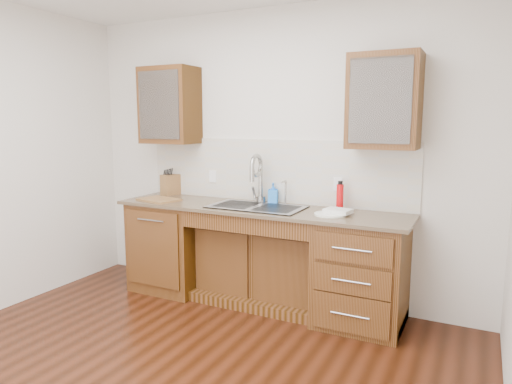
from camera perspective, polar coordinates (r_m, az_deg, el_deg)
The scene contains 23 objects.
wall_back at distance 4.37m, azimuth 2.35°, elevation 4.61°, with size 4.00×0.10×2.70m, color silver.
base_cabinet_left at distance 4.69m, azimuth -10.29°, elevation -6.52°, with size 0.70×0.62×0.88m, color #593014.
base_cabinet_center at distance 4.32m, azimuth 0.78°, elevation -8.98°, with size 1.20×0.44×0.70m, color #593014.
base_cabinet_right at distance 3.91m, azimuth 13.03°, elevation -9.76°, with size 0.70×0.62×0.88m, color #593014.
countertop at distance 4.09m, azimuth 0.16°, elevation -2.10°, with size 2.70×0.65×0.03m, color #84705B.
backsplash at distance 4.32m, azimuth 2.00°, elevation 2.64°, with size 2.70×0.02×0.59m, color beige.
sink at distance 4.09m, azimuth 0.06°, elevation -3.10°, with size 0.84×0.46×0.19m, color #9E9EA5.
faucet at distance 4.28m, azimuth 0.59°, elevation 1.30°, with size 0.04×0.04×0.40m, color #999993.
filter_tap at distance 4.19m, azimuth 3.73°, elevation 0.03°, with size 0.02×0.02×0.24m, color #999993.
upper_cabinet_left at distance 4.70m, azimuth -10.71°, elevation 10.56°, with size 0.55×0.34×0.75m, color #593014.
upper_cabinet_right at distance 3.83m, azimuth 15.74°, elevation 10.83°, with size 0.55×0.34×0.75m, color #593014.
outlet_left at distance 4.63m, azimuth -5.42°, elevation 1.96°, with size 0.08×0.01×0.12m, color white.
outlet_right at distance 4.10m, azimuth 10.22°, elevation 0.97°, with size 0.08×0.01×0.12m, color white.
soap_bottle at distance 4.28m, azimuth 2.15°, elevation -0.12°, with size 0.09×0.09×0.19m, color #2683F5.
water_bottle at distance 3.98m, azimuth 10.44°, elevation -0.67°, with size 0.06×0.06×0.23m, color red.
plate at distance 3.78m, azimuth 9.24°, elevation -2.76°, with size 0.26×0.26×0.01m, color white.
dish_towel at distance 3.81m, azimuth 10.21°, elevation -2.34°, with size 0.21×0.15×0.03m, color white.
knife_block at distance 4.86m, azimuth -10.62°, elevation 0.93°, with size 0.12×0.19×0.21m, color brown.
cutting_board at distance 4.53m, azimuth -12.05°, elevation -0.93°, with size 0.38×0.27×0.02m, color #945F31.
cup_left_a at distance 4.79m, azimuth -12.13°, elevation 9.86°, with size 0.12×0.12×0.10m, color silver.
cup_left_b at distance 4.67m, azimuth -10.22°, elevation 9.90°, with size 0.10×0.10×0.09m, color white.
cup_right_a at distance 3.85m, azimuth 13.79°, elevation 10.14°, with size 0.13×0.13×0.10m, color silver.
cup_right_b at distance 3.80m, azimuth 17.57°, elevation 9.98°, with size 0.10×0.10×0.10m, color white.
Camera 1 is at (1.78, -2.18, 1.67)m, focal length 32.00 mm.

